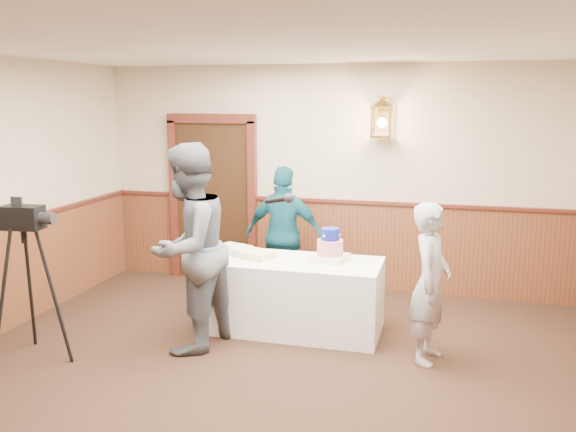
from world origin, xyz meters
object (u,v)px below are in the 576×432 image
sheet_cake_green (233,249)px  assistant_p (285,235)px  tv_camera_rig (29,292)px  display_table (293,295)px  tiered_cake (330,248)px  baker (430,283)px  interviewer (188,248)px  sheet_cake_yellow (257,255)px

sheet_cake_green → assistant_p: bearing=63.4°
sheet_cake_green → tv_camera_rig: size_ratio=0.23×
display_table → tv_camera_rig: size_ratio=1.24×
display_table → tv_camera_rig: tv_camera_rig is taller
tiered_cake → sheet_cake_green: (-1.07, 0.05, -0.09)m
assistant_p → tv_camera_rig: bearing=54.7°
display_table → baker: size_ratio=1.22×
tiered_cake → tv_camera_rig: tv_camera_rig is taller
tiered_cake → baker: (1.02, -0.47, -0.15)m
display_table → interviewer: interviewer is taller
tiered_cake → baker: baker is taller
tiered_cake → tv_camera_rig: size_ratio=0.27×
assistant_p → sheet_cake_yellow: bearing=90.1°
assistant_p → display_table: bearing=114.7°
display_table → interviewer: size_ratio=0.91×
interviewer → assistant_p: interviewer is taller
display_table → sheet_cake_yellow: 0.56m
tiered_cake → interviewer: size_ratio=0.20×
tiered_cake → tv_camera_rig: 2.89m
tiered_cake → assistant_p: bearing=131.5°
baker → display_table: bearing=84.2°
baker → tv_camera_rig: (-3.52, -0.95, -0.09)m
sheet_cake_green → assistant_p: assistant_p is taller
display_table → baker: 1.49m
interviewer → tiered_cake: bearing=132.8°
tiered_cake → display_table: bearing=-168.0°
baker → sheet_cake_yellow: bearing=87.6°
interviewer → assistant_p: 1.66m
sheet_cake_yellow → sheet_cake_green: bearing=157.3°
tiered_cake → sheet_cake_green: size_ratio=1.18×
interviewer → baker: interviewer is taller
sheet_cake_yellow → tv_camera_rig: (-1.74, -1.34, -0.14)m
sheet_cake_green → baker: size_ratio=0.23×
sheet_cake_yellow → sheet_cake_green: 0.34m
interviewer → baker: (2.23, 0.31, -0.25)m
sheet_cake_green → sheet_cake_yellow: bearing=-22.7°
interviewer → sheet_cake_yellow: bearing=157.1°
display_table → sheet_cake_yellow: bearing=-179.6°
tiered_cake → sheet_cake_yellow: 0.77m
assistant_p → tiered_cake: bearing=135.3°
display_table → assistant_p: size_ratio=1.11×
tiered_cake → tv_camera_rig: (-2.50, -1.42, -0.23)m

